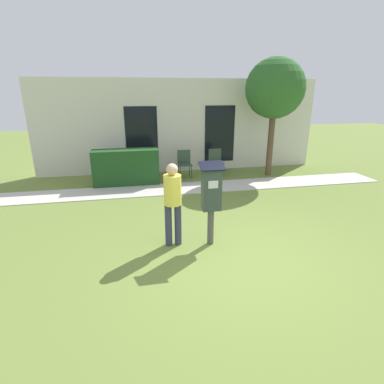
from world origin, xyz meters
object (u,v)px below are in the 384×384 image
parking_meter (211,193)px  outdoor_chair_right (216,160)px  person_standing (173,199)px  outdoor_chair_middle (184,161)px  outdoor_chair_left (152,162)px

parking_meter → outdoor_chair_right: size_ratio=1.77×
parking_meter → person_standing: bearing=171.5°
parking_meter → outdoor_chair_middle: bearing=85.9°
parking_meter → outdoor_chair_middle: (0.34, 4.78, -0.49)m
parking_meter → outdoor_chair_right: bearing=73.3°
outdoor_chair_middle → outdoor_chair_right: (1.10, 0.02, 0.00)m
outdoor_chair_middle → outdoor_chair_right: size_ratio=1.00×
person_standing → outdoor_chair_middle: size_ratio=1.76×
parking_meter → outdoor_chair_right: parking_meter is taller
person_standing → outdoor_chair_right: person_standing is taller
parking_meter → outdoor_chair_left: bearing=98.9°
outdoor_chair_middle → outdoor_chair_right: bearing=19.4°
person_standing → outdoor_chair_middle: 4.81m
person_standing → outdoor_chair_right: 5.18m
person_standing → outdoor_chair_left: size_ratio=1.76×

